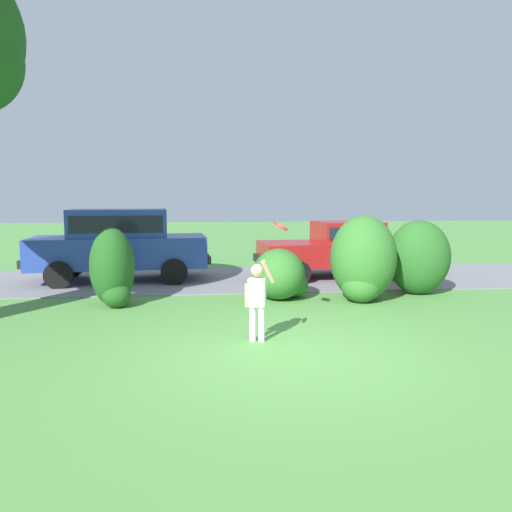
# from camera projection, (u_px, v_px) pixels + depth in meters

# --- Properties ---
(ground_plane) EXTENTS (80.00, 80.00, 0.00)m
(ground_plane) POSITION_uv_depth(u_px,v_px,m) (292.00, 356.00, 7.02)
(ground_plane) COLOR #518E42
(driveway_strip) EXTENTS (28.00, 4.40, 0.02)m
(driveway_strip) POSITION_uv_depth(u_px,v_px,m) (247.00, 278.00, 13.72)
(driveway_strip) COLOR slate
(driveway_strip) RESTS_ON ground
(shrub_near_tree) EXTENTS (0.90, 1.07, 1.61)m
(shrub_near_tree) POSITION_uv_depth(u_px,v_px,m) (113.00, 270.00, 10.23)
(shrub_near_tree) COLOR #1E511C
(shrub_near_tree) RESTS_ON ground
(shrub_centre_left) EXTENTS (1.25, 1.35, 1.11)m
(shrub_centre_left) POSITION_uv_depth(u_px,v_px,m) (281.00, 275.00, 10.93)
(shrub_centre_left) COLOR #33702B
(shrub_centre_left) RESTS_ON ground
(shrub_centre) EXTENTS (1.42, 1.44, 1.85)m
(shrub_centre) POSITION_uv_depth(u_px,v_px,m) (363.00, 261.00, 10.72)
(shrub_centre) COLOR #33702B
(shrub_centre) RESTS_ON ground
(shrub_centre_right) EXTENTS (1.46, 1.19, 1.71)m
(shrub_centre_right) POSITION_uv_depth(u_px,v_px,m) (418.00, 260.00, 11.48)
(shrub_centre_right) COLOR #286023
(shrub_centre_right) RESTS_ON ground
(parked_sedan) EXTENTS (4.50, 2.30, 1.56)m
(parked_sedan) POSITION_uv_depth(u_px,v_px,m) (339.00, 247.00, 13.93)
(parked_sedan) COLOR maroon
(parked_sedan) RESTS_ON ground
(parked_suv) EXTENTS (4.82, 2.37, 1.92)m
(parked_suv) POSITION_uv_depth(u_px,v_px,m) (120.00, 241.00, 13.24)
(parked_suv) COLOR #28429E
(parked_suv) RESTS_ON ground
(child_thrower) EXTENTS (0.48, 0.23, 1.29)m
(child_thrower) POSITION_uv_depth(u_px,v_px,m) (257.00, 296.00, 7.65)
(child_thrower) COLOR white
(child_thrower) RESTS_ON ground
(frisbee) EXTENTS (0.29, 0.28, 0.19)m
(frisbee) POSITION_uv_depth(u_px,v_px,m) (281.00, 226.00, 8.62)
(frisbee) COLOR red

